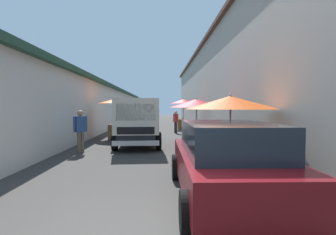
{
  "coord_description": "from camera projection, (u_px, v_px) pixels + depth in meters",
  "views": [
    {
      "loc": [
        -2.99,
        -0.12,
        1.72
      ],
      "look_at": [
        10.89,
        -0.55,
        1.18
      ],
      "focal_mm": 27.34,
      "sensor_mm": 36.0,
      "label": 1
    }
  ],
  "objects": [
    {
      "name": "ground",
      "position": [
        158.0,
        134.0,
        16.54
      ],
      "size": [
        90.0,
        90.0,
        0.0
      ],
      "primitive_type": "plane",
      "color": "#3D3A38"
    },
    {
      "name": "building_left_whitewash",
      "position": [
        59.0,
        107.0,
        18.49
      ],
      "size": [
        49.8,
        7.5,
        3.49
      ],
      "color": "silver",
      "rests_on": "ground"
    },
    {
      "name": "building_right_concrete",
      "position": [
        256.0,
        83.0,
        18.87
      ],
      "size": [
        49.8,
        7.5,
        7.09
      ],
      "color": "#A39E93",
      "rests_on": "ground"
    },
    {
      "name": "fruit_stall_far_right",
      "position": [
        117.0,
        108.0,
        14.23
      ],
      "size": [
        2.16,
        2.16,
        2.33
      ],
      "color": "#9E9EA3",
      "rests_on": "ground"
    },
    {
      "name": "fruit_stall_near_right",
      "position": [
        231.0,
        108.0,
        7.69
      ],
      "size": [
        2.75,
        2.75,
        2.15
      ],
      "color": "#9E9EA3",
      "rests_on": "ground"
    },
    {
      "name": "fruit_stall_mid_lane",
      "position": [
        183.0,
        105.0,
        20.54
      ],
      "size": [
        2.21,
        2.21,
        2.47
      ],
      "color": "#9E9EA3",
      "rests_on": "ground"
    },
    {
      "name": "fruit_stall_far_left",
      "position": [
        196.0,
        108.0,
        11.62
      ],
      "size": [
        2.49,
        2.49,
        2.19
      ],
      "color": "#9E9EA3",
      "rests_on": "ground"
    },
    {
      "name": "hatchback_car",
      "position": [
        226.0,
        160.0,
        4.77
      ],
      "size": [
        3.92,
        1.95,
        1.45
      ],
      "color": "#600F14",
      "rests_on": "ground"
    },
    {
      "name": "delivery_truck",
      "position": [
        137.0,
        123.0,
        10.96
      ],
      "size": [
        4.99,
        2.14,
        2.08
      ],
      "color": "black",
      "rests_on": "ground"
    },
    {
      "name": "vendor_by_crates",
      "position": [
        80.0,
        128.0,
        9.68
      ],
      "size": [
        0.56,
        0.42,
        1.62
      ],
      "color": "#665B4C",
      "rests_on": "ground"
    },
    {
      "name": "vendor_in_shade",
      "position": [
        176.0,
        120.0,
        17.2
      ],
      "size": [
        0.58,
        0.33,
        1.51
      ],
      "color": "#232328",
      "rests_on": "ground"
    }
  ]
}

